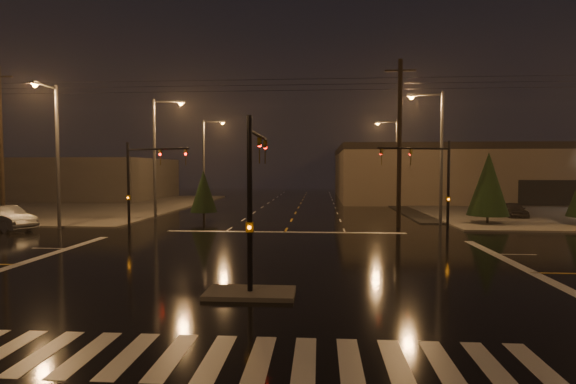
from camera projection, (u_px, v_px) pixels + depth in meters
name	position (u px, v px, depth m)	size (l,w,h in m)	color
ground	(265.00, 269.00, 19.04)	(140.00, 140.00, 0.00)	black
sidewalk_nw	(35.00, 205.00, 51.05)	(36.00, 36.00, 0.12)	#484540
median_island	(250.00, 293.00, 15.05)	(3.00, 1.60, 0.15)	#484540
crosswalk	(216.00, 358.00, 10.07)	(15.00, 2.60, 0.01)	beige
stop_bar_far	(285.00, 232.00, 30.00)	(16.00, 0.50, 0.01)	beige
retail_building	(556.00, 171.00, 62.16)	(60.20, 28.30, 7.20)	brown
commercial_block	(55.00, 179.00, 63.21)	(30.00, 18.00, 5.60)	#3E3A36
signal_mast_median	(254.00, 183.00, 15.78)	(0.25, 4.59, 6.00)	black
signal_mast_ne	(434.00, 176.00, 28.26)	(4.84, 1.86, 6.00)	black
signal_mast_nw	(141.00, 175.00, 29.61)	(4.84, 1.86, 6.00)	black
streetlight_1	(158.00, 150.00, 37.46)	(2.77, 0.32, 10.00)	#38383A
streetlight_2	(206.00, 155.00, 53.40)	(2.77, 0.32, 10.00)	#38383A
streetlight_3	(437.00, 148.00, 33.88)	(2.77, 0.32, 10.00)	#38383A
streetlight_4	(394.00, 156.00, 53.80)	(2.77, 0.32, 10.00)	#38383A
streetlight_5	(55.00, 146.00, 31.01)	(0.32, 2.77, 10.00)	#38383A
utility_pole_0	(1.00, 144.00, 34.22)	(2.20, 0.32, 12.00)	black
utility_pole_1	(399.00, 142.00, 32.10)	(2.20, 0.32, 12.00)	black
conifer_0	(488.00, 184.00, 33.87)	(3.05, 3.05, 5.47)	black
conifer_3	(204.00, 191.00, 36.50)	(2.18, 2.18, 4.10)	black
car_parked	(513.00, 210.00, 38.60)	(1.60, 3.97, 1.35)	black
car_crossing	(5.00, 218.00, 30.74)	(1.77, 5.08, 1.68)	#54585C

